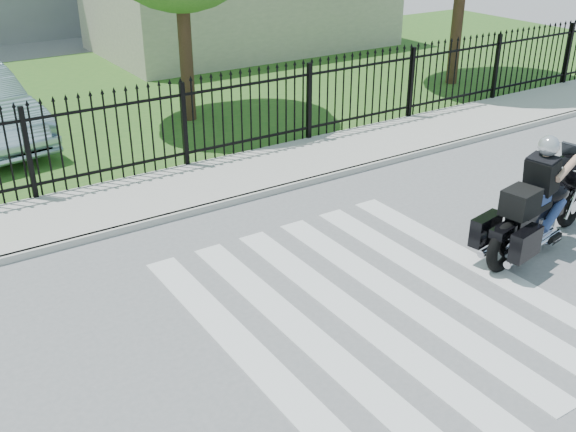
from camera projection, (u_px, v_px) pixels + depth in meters
ground at (378, 306)px, 9.17m from camera, size 120.00×120.00×0.00m
crosswalk at (378, 305)px, 9.17m from camera, size 5.00×5.50×0.01m
sidewalk at (210, 183)px, 12.92m from camera, size 40.00×2.00×0.12m
curb at (235, 200)px, 12.17m from camera, size 40.00×0.12×0.12m
grass_strip at (92, 100)px, 18.23m from camera, size 40.00×12.00×0.02m
iron_fence at (184, 127)px, 13.31m from camera, size 26.00×0.04×1.80m
motorcycle_rider at (540, 202)px, 10.35m from camera, size 2.87×1.27×1.91m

